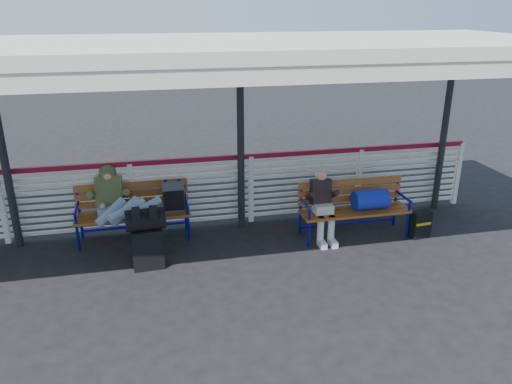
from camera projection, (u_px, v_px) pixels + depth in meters
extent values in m
plane|color=black|center=(135.00, 290.00, 6.72)|extent=(60.00, 60.00, 0.00)
cube|color=silver|center=(133.00, 198.00, 8.24)|extent=(12.00, 0.04, 1.04)
cube|color=maroon|center=(129.00, 164.00, 8.03)|extent=(12.00, 0.06, 0.08)
cube|color=silver|center=(457.00, 174.00, 9.45)|extent=(0.08, 0.08, 1.20)
cube|color=silver|center=(115.00, 48.00, 6.45)|extent=(12.60, 3.60, 0.16)
cube|color=silver|center=(109.00, 76.00, 4.90)|extent=(12.60, 0.06, 0.30)
cylinder|color=black|center=(3.00, 155.00, 7.42)|extent=(0.12, 0.12, 3.00)
cylinder|color=black|center=(241.00, 142.00, 8.15)|extent=(0.12, 0.12, 3.00)
cylinder|color=black|center=(444.00, 130.00, 8.89)|extent=(0.12, 0.12, 3.00)
cube|color=black|center=(148.00, 248.00, 7.20)|extent=(0.46, 0.29, 0.61)
cylinder|color=black|center=(145.00, 219.00, 7.04)|extent=(0.57, 0.34, 0.31)
cube|color=#8D591B|center=(133.00, 215.00, 7.97)|extent=(1.80, 0.50, 0.04)
cube|color=#8D591B|center=(132.00, 194.00, 8.12)|extent=(1.80, 0.10, 0.40)
cylinder|color=#0D0E99|center=(78.00, 238.00, 7.70)|extent=(0.04, 0.04, 0.45)
cylinder|color=#0D0E99|center=(188.00, 228.00, 8.04)|extent=(0.04, 0.04, 0.45)
cylinder|color=#0D0E99|center=(80.00, 213.00, 8.05)|extent=(0.04, 0.04, 0.90)
cylinder|color=#0D0E99|center=(185.00, 204.00, 8.39)|extent=(0.04, 0.04, 0.90)
cube|color=#44474B|center=(173.00, 197.00, 8.01)|extent=(0.34, 0.21, 0.48)
cube|color=#8D591B|center=(355.00, 211.00, 8.11)|extent=(1.80, 0.50, 0.04)
cube|color=#8D591B|center=(350.00, 190.00, 8.26)|extent=(1.80, 0.10, 0.40)
cylinder|color=#0D0E99|center=(309.00, 234.00, 7.84)|extent=(0.04, 0.04, 0.45)
cylinder|color=#0D0E99|center=(408.00, 224.00, 8.18)|extent=(0.04, 0.04, 0.45)
cylinder|color=#0D0E99|center=(300.00, 209.00, 8.19)|extent=(0.04, 0.04, 0.90)
cylinder|color=#0D0E99|center=(395.00, 201.00, 8.53)|extent=(0.04, 0.04, 0.90)
cylinder|color=#102199|center=(370.00, 200.00, 8.10)|extent=(0.56, 0.33, 0.33)
cube|color=#8391B0|center=(110.00, 212.00, 7.87)|extent=(0.36, 0.26, 0.18)
cube|color=#434926|center=(109.00, 192.00, 7.96)|extent=(0.42, 0.38, 0.53)
sphere|color=#434926|center=(108.00, 173.00, 7.96)|extent=(0.28, 0.28, 0.28)
sphere|color=tan|center=(108.00, 175.00, 7.92)|extent=(0.21, 0.21, 0.21)
cube|color=black|center=(136.00, 214.00, 6.92)|extent=(0.11, 0.27, 0.10)
cube|color=black|center=(153.00, 212.00, 6.97)|extent=(0.11, 0.27, 0.10)
cube|color=beige|center=(323.00, 209.00, 8.00)|extent=(0.30, 0.24, 0.16)
cube|color=black|center=(321.00, 191.00, 8.04)|extent=(0.32, 0.23, 0.42)
sphere|color=tan|center=(321.00, 175.00, 7.97)|extent=(0.19, 0.19, 0.19)
cylinder|color=beige|center=(320.00, 230.00, 7.92)|extent=(0.11, 0.11, 0.46)
cylinder|color=beige|center=(331.00, 229.00, 7.96)|extent=(0.11, 0.11, 0.46)
cube|color=silver|center=(322.00, 244.00, 7.90)|extent=(0.10, 0.24, 0.10)
cube|color=silver|center=(333.00, 243.00, 7.93)|extent=(0.10, 0.24, 0.10)
cube|color=black|center=(420.00, 224.00, 8.18)|extent=(0.35, 0.22, 0.45)
cube|color=#C28D12|center=(424.00, 224.00, 8.07)|extent=(0.27, 0.05, 0.04)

